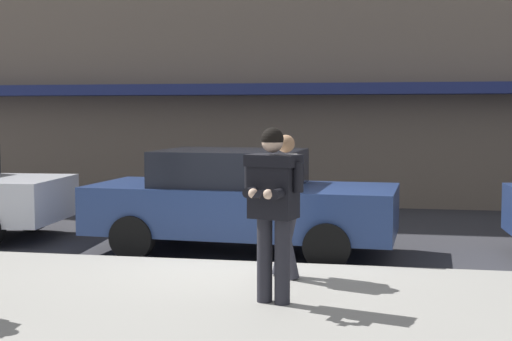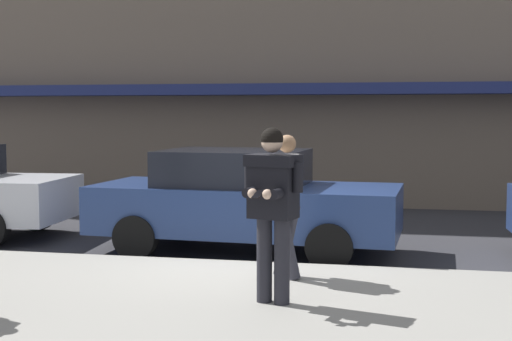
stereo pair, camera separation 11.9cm
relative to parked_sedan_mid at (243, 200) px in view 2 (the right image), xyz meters
The scene contains 6 objects.
ground_plane 1.34m from the parked_sedan_mid, 69.25° to the right, with size 80.00×80.00×0.00m, color #333338.
sidewalk 4.16m from the parked_sedan_mid, 70.29° to the right, with size 32.00×5.30×0.14m, color #99968E.
curb_paint_line 1.86m from the parked_sedan_mid, 34.79° to the right, with size 28.00×0.12×0.01m, color silver.
parked_sedan_mid is the anchor object (origin of this frame).
man_texting_on_phone 3.39m from the parked_sedan_mid, 72.45° to the right, with size 0.63×0.64×1.81m.
pedestrian_in_light_coat 2.29m from the parked_sedan_mid, 64.45° to the right, with size 0.37×0.59×1.70m.
Camera 2 is at (1.88, -9.27, 2.09)m, focal length 50.00 mm.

